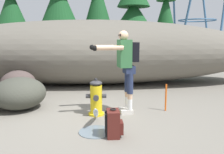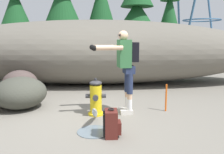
% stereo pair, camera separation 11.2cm
% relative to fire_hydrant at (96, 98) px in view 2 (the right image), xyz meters
% --- Properties ---
extents(ground_plane, '(56.00, 56.00, 0.04)m').
position_rel_fire_hydrant_xyz_m(ground_plane, '(-0.15, -0.06, -0.38)').
color(ground_plane, slate).
extents(dirt_embankment, '(12.18, 3.20, 2.22)m').
position_rel_fire_hydrant_xyz_m(dirt_embankment, '(-0.15, 3.52, 0.75)').
color(dirt_embankment, '#666056').
rests_on(dirt_embankment, ground_plane).
extents(fire_hydrant, '(0.42, 0.38, 0.78)m').
position_rel_fire_hydrant_xyz_m(fire_hydrant, '(0.00, 0.00, 0.00)').
color(fire_hydrant, gold).
rests_on(fire_hydrant, ground_plane).
extents(hydrant_water_jet, '(0.58, 1.06, 0.47)m').
position_rel_fire_hydrant_xyz_m(hydrant_water_jet, '(0.00, -0.66, -0.21)').
color(hydrant_water_jet, silver).
rests_on(hydrant_water_jet, ground_plane).
extents(utility_worker, '(1.02, 0.62, 1.74)m').
position_rel_fire_hydrant_xyz_m(utility_worker, '(0.60, 0.09, 0.75)').
color(utility_worker, beige).
rests_on(utility_worker, ground_plane).
extents(spare_backpack, '(0.30, 0.31, 0.47)m').
position_rel_fire_hydrant_xyz_m(spare_backpack, '(0.29, -1.10, -0.14)').
color(spare_backpack, '#511E19').
rests_on(spare_backpack, ground_plane).
extents(boulder_large, '(1.21, 1.19, 0.73)m').
position_rel_fire_hydrant_xyz_m(boulder_large, '(-2.14, 1.62, 0.01)').
color(boulder_large, '#4C3E3B').
rests_on(boulder_large, ground_plane).
extents(boulder_mid, '(1.35, 1.36, 0.72)m').
position_rel_fire_hydrant_xyz_m(boulder_mid, '(-1.74, 0.51, 0.01)').
color(boulder_mid, '#3F4037').
rests_on(boulder_mid, ground_plane).
extents(pine_tree_far_left, '(1.92, 1.92, 5.73)m').
position_rel_fire_hydrant_xyz_m(pine_tree_far_left, '(-4.37, 7.67, 2.99)').
color(pine_tree_far_left, '#47331E').
rests_on(pine_tree_far_left, ground_plane).
extents(pine_tree_right, '(2.98, 2.98, 5.25)m').
position_rel_fire_hydrant_xyz_m(pine_tree_right, '(2.08, 9.26, 2.74)').
color(pine_tree_right, '#47331E').
rests_on(pine_tree_right, ground_plane).
extents(pine_tree_far_right, '(1.81, 1.81, 6.72)m').
position_rel_fire_hydrant_xyz_m(pine_tree_far_right, '(4.19, 9.94, 3.04)').
color(pine_tree_far_right, '#47331E').
rests_on(pine_tree_far_right, ground_plane).
extents(survey_stake, '(0.04, 0.04, 0.60)m').
position_rel_fire_hydrant_xyz_m(survey_stake, '(1.53, 0.19, -0.06)').
color(survey_stake, '#E55914').
rests_on(survey_stake, ground_plane).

